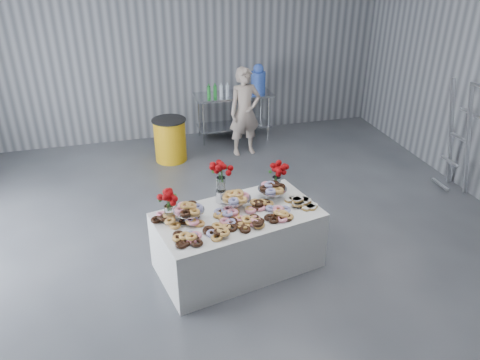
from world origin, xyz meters
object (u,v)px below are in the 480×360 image
at_px(water_jug, 258,79).
at_px(stepladder, 459,138).
at_px(display_table, 238,240).
at_px(prep_table, 233,108).
at_px(trash_barrel, 170,140).
at_px(person, 245,112).

bearing_deg(water_jug, stepladder, -52.49).
xyz_separation_m(display_table, prep_table, (0.97, 4.01, 0.24)).
relative_size(prep_table, trash_barrel, 1.94).
bearing_deg(water_jug, prep_table, 180.00).
distance_m(display_table, person, 3.40).
distance_m(water_jug, stepladder, 3.78).
distance_m(display_table, stepladder, 3.93).
bearing_deg(prep_table, display_table, -103.59).
height_order(display_table, prep_table, prep_table).
height_order(person, stepladder, stepladder).
relative_size(prep_table, water_jug, 2.71).
bearing_deg(stepladder, person, 141.50).
relative_size(prep_table, person, 0.93).
bearing_deg(display_table, trash_barrel, 96.71).
bearing_deg(stepladder, water_jug, 127.51).
distance_m(display_table, prep_table, 4.13).
bearing_deg(trash_barrel, display_table, -83.29).
relative_size(display_table, stepladder, 1.06).
height_order(prep_table, water_jug, water_jug).
relative_size(prep_table, stepladder, 0.84).
distance_m(person, stepladder, 3.55).
distance_m(prep_table, person, 0.80).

